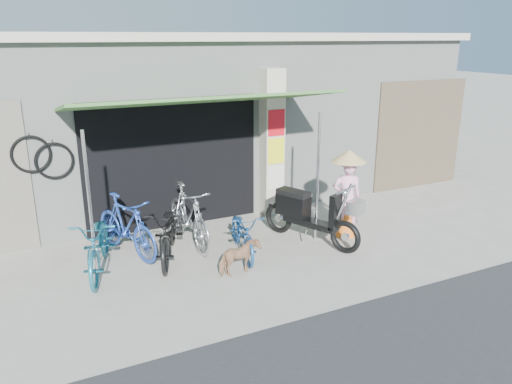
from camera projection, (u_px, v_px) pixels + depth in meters
name	position (u px, v px, depth m)	size (l,w,h in m)	color
ground	(293.00, 265.00, 8.20)	(80.00, 80.00, 0.00)	#9E9A8E
bicycle_shop	(189.00, 112.00, 12.03)	(12.30, 5.30, 3.66)	#A5ABA2
shop_pillar	(271.00, 143.00, 10.21)	(0.42, 0.44, 3.00)	#BFB6A3
awning	(203.00, 103.00, 8.47)	(4.60, 1.88, 2.72)	#35612C
neighbour_right	(420.00, 135.00, 12.12)	(2.60, 0.06, 2.60)	brown
bike_teal	(99.00, 244.00, 7.81)	(0.65, 1.86, 0.98)	#1A6379
bike_blue	(126.00, 226.00, 8.44)	(0.49, 1.75, 1.05)	navy
bike_black	(169.00, 232.00, 8.29)	(0.63, 1.82, 0.96)	black
bike_silver	(188.00, 215.00, 8.84)	(0.52, 1.85, 1.11)	silver
bike_navy	(243.00, 233.00, 8.47)	(0.53, 1.52, 0.80)	navy
street_dog	(240.00, 258.00, 7.80)	(0.30, 0.67, 0.57)	tan
moped	(308.00, 214.00, 8.97)	(1.01, 1.94, 1.16)	black
nun	(347.00, 194.00, 9.17)	(0.64, 0.64, 1.65)	pink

